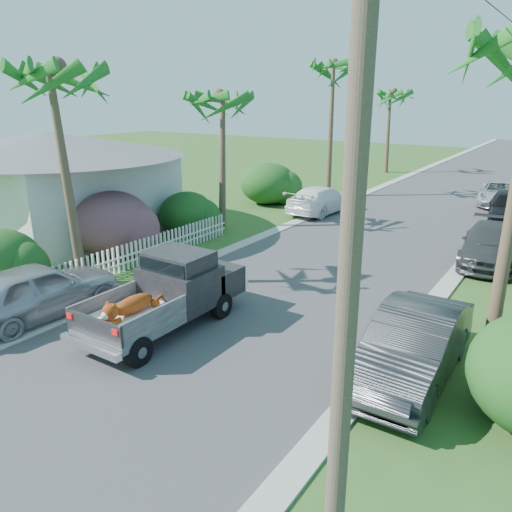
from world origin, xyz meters
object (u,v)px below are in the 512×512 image
Objects in this scene: parked_car_rn at (412,346)px; parked_car_rm at (490,245)px; house_left at (51,187)px; palm_l_d at (391,92)px; parked_car_rf at (510,207)px; palm_l_c at (334,64)px; parked_car_rd at (500,194)px; palm_l_a at (54,68)px; palm_l_b at (221,96)px; utility_pole_a at (351,247)px; pickup_truck at (173,290)px; parked_car_ln at (37,291)px; parked_car_lf at (321,200)px.

parked_car_rm is (0.00, 9.89, -0.09)m from parked_car_rn.
parked_car_rm is 19.12m from house_left.
palm_l_d reaches higher than house_left.
parked_car_rf is 0.52× the size of palm_l_c.
palm_l_c is 1.19× the size of palm_l_d.
parked_car_rd is 0.60× the size of palm_l_a.
palm_l_b is at bearing 143.21° from parked_car_rn.
palm_l_d is 0.86× the size of utility_pole_a.
pickup_truck is 1.06× the size of parked_car_ln.
palm_l_b reaches higher than parked_car_rd.
pickup_truck is 19.05m from parked_car_rf.
palm_l_c reaches higher than parked_car_rn.
parked_car_rd is at bearing 94.22° from utility_pole_a.
palm_l_c is (-1.77, 4.54, 7.19)m from parked_car_lf.
parked_car_rn is 0.53× the size of palm_l_c.
parked_car_rm is 7.32m from parked_car_rf.
palm_l_c is (-4.58, 19.43, 6.90)m from pickup_truck.
house_left is (-18.00, 3.59, 1.32)m from parked_car_rn.
palm_l_a is (-4.78, 0.43, 5.92)m from pickup_truck.
palm_l_a is 13.03m from utility_pole_a.
parked_car_rm is at bearing 19.30° from house_left.
utility_pole_a reaches higher than palm_l_a.
parked_car_rm is at bearing -60.94° from palm_l_d.
palm_l_d is at bearing 76.46° from house_left.
parked_car_lf is 15.86m from palm_l_a.
parked_car_ln is at bearing 91.93° from parked_car_lf.
pickup_truck is 6.48m from parked_car_rn.
parked_car_rf reaches higher than parked_car_rd.
house_left is 20.81m from utility_pole_a.
parked_car_ln is at bearing -165.70° from parked_car_rn.
house_left is (-6.80, 4.00, -4.81)m from palm_l_a.
parked_car_rf is (6.11, 18.04, -0.19)m from pickup_truck.
utility_pole_a reaches higher than parked_car_rm.
palm_l_b is at bearing 38.88° from house_left.
palm_l_a is 31.01m from palm_l_d.
house_left is at bearing 154.18° from utility_pole_a.
palm_l_a reaches higher than palm_l_b.
parked_car_lf is at bearing 122.57° from parked_car_rn.
palm_l_a is at bearing -30.47° from house_left.
parked_car_rd is 17.59m from palm_l_b.
parked_car_rm is 0.99× the size of parked_car_lf.
parked_car_rf is 0.65× the size of palm_l_b.
palm_l_c reaches higher than palm_l_b.
parked_car_rf is 0.96× the size of parked_car_lf.
parked_car_ln is 22.45m from palm_l_c.
pickup_truck reaches higher than parked_car_rn.
parked_car_rf is 0.53× the size of house_left.
pickup_truck is 1.02× the size of parked_car_lf.
parked_car_rf is (-0.31, 17.20, 0.01)m from parked_car_rn.
palm_l_c is at bearing 119.87° from parked_car_rn.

